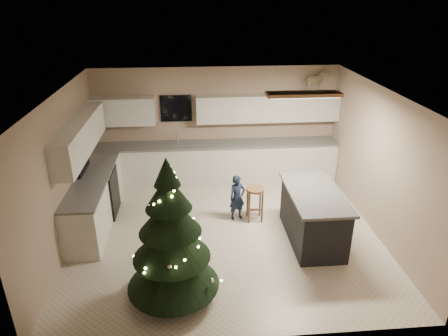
{
  "coord_description": "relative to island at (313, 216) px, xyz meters",
  "views": [
    {
      "loc": [
        -0.55,
        -6.27,
        4.13
      ],
      "look_at": [
        0.0,
        0.35,
        1.15
      ],
      "focal_mm": 32.0,
      "sensor_mm": 36.0,
      "label": 1
    }
  ],
  "objects": [
    {
      "name": "rocking_horse",
      "position": [
        0.67,
        2.67,
        1.79
      ],
      "size": [
        0.66,
        0.48,
        0.53
      ],
      "rotation": [
        0.0,
        0.0,
        1.95
      ],
      "color": "brown",
      "rests_on": "cabinetry"
    },
    {
      "name": "room_shell",
      "position": [
        -1.5,
        0.34,
        1.27
      ],
      "size": [
        5.52,
        5.02,
        2.61
      ],
      "color": "tan",
      "rests_on": "ground_plane"
    },
    {
      "name": "island",
      "position": [
        0.0,
        0.0,
        0.0
      ],
      "size": [
        0.9,
        1.7,
        0.95
      ],
      "color": "black",
      "rests_on": "ground_plane"
    },
    {
      "name": "toddler",
      "position": [
        -1.25,
        0.81,
        -0.02
      ],
      "size": [
        0.39,
        0.32,
        0.91
      ],
      "primitive_type": "imported",
      "rotation": [
        0.0,
        0.0,
        0.37
      ],
      "color": "#111F37",
      "rests_on": "ground_plane"
    },
    {
      "name": "ground_plane",
      "position": [
        -1.52,
        0.34,
        -0.48
      ],
      "size": [
        5.5,
        5.5,
        0.0
      ],
      "primitive_type": "plane",
      "color": "beige"
    },
    {
      "name": "christmas_tree",
      "position": [
        -2.42,
        -1.26,
        0.43
      ],
      "size": [
        1.38,
        1.33,
        2.2
      ],
      "rotation": [
        0.0,
        0.0,
        -0.11
      ],
      "color": "#3F2816",
      "rests_on": "ground_plane"
    },
    {
      "name": "bar_stool",
      "position": [
        -0.92,
        0.76,
        0.03
      ],
      "size": [
        0.35,
        0.35,
        0.68
      ],
      "rotation": [
        0.0,
        0.0,
        0.4
      ],
      "color": "brown",
      "rests_on": "ground_plane"
    },
    {
      "name": "cabinetry",
      "position": [
        -2.43,
        1.99,
        0.28
      ],
      "size": [
        5.5,
        3.2,
        2.0
      ],
      "color": "silver",
      "rests_on": "ground_plane"
    }
  ]
}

